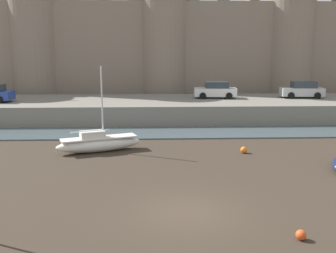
# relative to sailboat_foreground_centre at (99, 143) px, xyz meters

# --- Properties ---
(ground_plane) EXTENTS (160.00, 160.00, 0.00)m
(ground_plane) POSITION_rel_sailboat_foreground_centre_xyz_m (4.84, -9.81, -0.56)
(ground_plane) COLOR #382D23
(water_channel) EXTENTS (80.00, 4.50, 0.10)m
(water_channel) POSITION_rel_sailboat_foreground_centre_xyz_m (4.84, 5.49, -0.51)
(water_channel) COLOR #47565B
(water_channel) RESTS_ON ground
(quay_road) EXTENTS (70.66, 10.00, 1.77)m
(quay_road) POSITION_rel_sailboat_foreground_centre_xyz_m (4.84, 12.74, 0.32)
(quay_road) COLOR slate
(quay_road) RESTS_ON ground
(castle) EXTENTS (64.90, 6.24, 21.04)m
(castle) POSITION_rel_sailboat_foreground_centre_xyz_m (4.84, 21.76, 7.29)
(castle) COLOR gray
(castle) RESTS_ON ground
(sailboat_foreground_centre) EXTENTS (5.55, 3.08, 5.45)m
(sailboat_foreground_centre) POSITION_rel_sailboat_foreground_centre_xyz_m (0.00, 0.00, 0.00)
(sailboat_foreground_centre) COLOR silver
(sailboat_foreground_centre) RESTS_ON ground
(mooring_buoy_mid_mud) EXTENTS (0.37, 0.37, 0.37)m
(mooring_buoy_mid_mud) POSITION_rel_sailboat_foreground_centre_xyz_m (8.54, -12.37, -0.38)
(mooring_buoy_mid_mud) COLOR #E04C1E
(mooring_buoy_mid_mud) RESTS_ON ground
(mooring_buoy_near_shore) EXTENTS (0.42, 0.42, 0.42)m
(mooring_buoy_near_shore) POSITION_rel_sailboat_foreground_centre_xyz_m (9.23, -0.78, -0.35)
(mooring_buoy_near_shore) COLOR orange
(mooring_buoy_near_shore) RESTS_ON ground
(car_quay_centre_west) EXTENTS (4.20, 2.07, 1.62)m
(car_quay_centre_west) POSITION_rel_sailboat_foreground_centre_xyz_m (18.33, 13.64, 1.98)
(car_quay_centre_west) COLOR #B2B5B7
(car_quay_centre_west) RESTS_ON quay_road
(car_quay_west) EXTENTS (4.20, 2.07, 1.62)m
(car_quay_west) POSITION_rel_sailboat_foreground_centre_xyz_m (9.70, 13.76, 1.98)
(car_quay_west) COLOR silver
(car_quay_west) RESTS_ON quay_road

